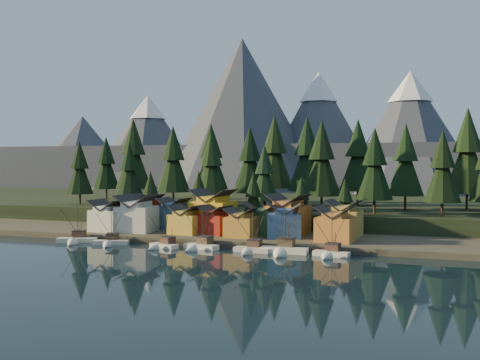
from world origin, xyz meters
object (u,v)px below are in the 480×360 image
(house_back_1, at_px, (174,213))
(boat_4, at_px, (251,244))
(boat_6, at_px, (330,248))
(house_front_0, at_px, (108,215))
(boat_1, at_px, (110,238))
(boat_5, at_px, (283,244))
(house_front_1, at_px, (137,213))
(boat_0, at_px, (76,235))
(boat_3, at_px, (199,240))
(house_back_0, at_px, (145,210))
(boat_2, at_px, (161,240))

(house_back_1, bearing_deg, boat_4, -32.67)
(boat_6, xyz_separation_m, house_front_0, (-63.54, 12.00, 4.01))
(house_front_0, relative_size, house_back_1, 1.06)
(boat_1, height_order, boat_5, boat_5)
(boat_5, bearing_deg, house_front_1, 162.82)
(boat_6, xyz_separation_m, house_front_1, (-55.67, 13.71, 4.74))
(boat_5, distance_m, boat_6, 10.68)
(boat_5, bearing_deg, boat_4, -174.86)
(boat_5, relative_size, house_front_1, 1.24)
(boat_1, bearing_deg, house_front_1, 73.39)
(house_front_1, bearing_deg, boat_1, -89.06)
(boat_5, height_order, house_front_0, boat_5)
(boat_0, bearing_deg, boat_1, -20.87)
(boat_1, distance_m, house_back_1, 25.07)
(boat_3, bearing_deg, house_back_0, 152.62)
(boat_3, relative_size, house_back_0, 1.03)
(boat_6, bearing_deg, house_front_1, 174.07)
(boat_1, bearing_deg, boat_0, 159.21)
(boat_1, xyz_separation_m, boat_6, (54.98, 0.85, 0.25))
(boat_2, height_order, boat_5, boat_5)
(boat_5, bearing_deg, boat_6, -2.51)
(boat_4, xyz_separation_m, boat_6, (18.10, 0.40, 0.08))
(boat_2, relative_size, house_back_0, 0.93)
(boat_1, height_order, house_back_0, house_back_0)
(house_front_1, height_order, house_back_1, house_front_1)
(boat_3, xyz_separation_m, house_front_0, (-32.31, 11.98, 3.93))
(boat_2, relative_size, boat_6, 0.95)
(boat_0, bearing_deg, house_front_1, 36.75)
(house_front_0, relative_size, house_front_1, 0.94)
(boat_2, bearing_deg, house_front_1, 153.49)
(boat_1, relative_size, boat_6, 0.95)
(boat_4, distance_m, house_front_0, 47.28)
(boat_2, relative_size, house_back_1, 1.11)
(house_back_1, bearing_deg, boat_5, -26.04)
(boat_2, xyz_separation_m, boat_6, (40.34, 1.46, 0.07))
(boat_0, xyz_separation_m, house_back_0, (6.37, 24.69, 4.68))
(boat_1, distance_m, house_front_0, 16.02)
(boat_6, relative_size, house_back_0, 0.98)
(boat_6, bearing_deg, house_back_1, 162.61)
(boat_0, xyz_separation_m, boat_6, (65.26, 0.59, 0.13))
(house_back_0, bearing_deg, boat_3, -28.63)
(boat_0, bearing_deg, house_back_1, 35.63)
(boat_3, xyz_separation_m, house_back_1, (-17.51, 23.02, 4.02))
(boat_5, relative_size, boat_6, 1.21)
(boat_5, xyz_separation_m, house_front_0, (-52.87, 11.65, 3.72))
(house_front_0, distance_m, house_back_1, 18.46)
(house_front_1, bearing_deg, boat_0, -125.61)
(boat_5, height_order, house_back_0, boat_5)
(boat_4, distance_m, boat_6, 18.11)
(boat_2, bearing_deg, boat_0, -163.80)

